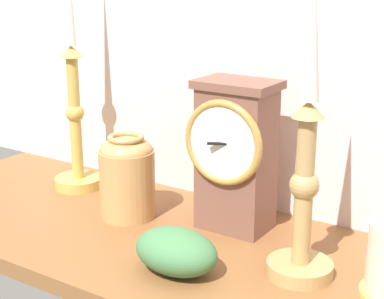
% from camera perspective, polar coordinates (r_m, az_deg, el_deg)
% --- Properties ---
extents(ground_plane, '(1.00, 0.36, 0.02)m').
position_cam_1_polar(ground_plane, '(0.91, -1.97, -8.84)').
color(ground_plane, brown).
extents(back_wall, '(1.20, 0.02, 0.65)m').
position_cam_1_polar(back_wall, '(0.98, 4.29, 13.49)').
color(back_wall, silver).
rests_on(back_wall, ground_plane).
extents(mantel_clock, '(0.12, 0.10, 0.22)m').
position_cam_1_polar(mantel_clock, '(0.90, 3.97, -0.41)').
color(mantel_clock, brown).
rests_on(mantel_clock, ground_plane).
extents(candlestick_tall_left, '(0.08, 0.08, 0.46)m').
position_cam_1_polar(candlestick_tall_left, '(1.08, -10.79, 3.74)').
color(candlestick_tall_left, tan).
rests_on(candlestick_tall_left, ground_plane).
extents(candlestick_tall_center, '(0.08, 0.08, 0.38)m').
position_cam_1_polar(candlestick_tall_center, '(0.76, 10.27, -2.97)').
color(candlestick_tall_center, tan).
rests_on(candlestick_tall_center, ground_plane).
extents(brass_vase_jar, '(0.09, 0.09, 0.13)m').
position_cam_1_polar(brass_vase_jar, '(0.96, -6.01, -2.30)').
color(brass_vase_jar, tan).
rests_on(brass_vase_jar, ground_plane).
extents(ivy_sprig, '(0.11, 0.08, 0.06)m').
position_cam_1_polar(ivy_sprig, '(0.80, -1.47, -9.38)').
color(ivy_sprig, '#417446').
rests_on(ivy_sprig, ground_plane).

